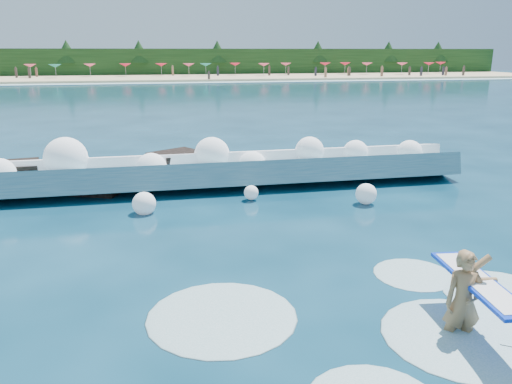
# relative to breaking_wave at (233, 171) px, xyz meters

# --- Properties ---
(ground) EXTENTS (200.00, 200.00, 0.00)m
(ground) POSITION_rel_breaking_wave_xyz_m (-1.78, -7.31, -0.49)
(ground) COLOR #07293C
(ground) RESTS_ON ground
(beach) EXTENTS (140.00, 20.00, 0.40)m
(beach) POSITION_rel_breaking_wave_xyz_m (-1.78, 70.69, -0.29)
(beach) COLOR tan
(beach) RESTS_ON ground
(wet_band) EXTENTS (140.00, 5.00, 0.08)m
(wet_band) POSITION_rel_breaking_wave_xyz_m (-1.78, 59.69, -0.45)
(wet_band) COLOR silver
(wet_band) RESTS_ON ground
(treeline) EXTENTS (140.00, 4.00, 5.00)m
(treeline) POSITION_rel_breaking_wave_xyz_m (-1.78, 80.69, 2.01)
(treeline) COLOR black
(treeline) RESTS_ON ground
(breaking_wave) EXTENTS (16.22, 2.61, 1.40)m
(breaking_wave) POSITION_rel_breaking_wave_xyz_m (0.00, 0.00, 0.00)
(breaking_wave) COLOR teal
(breaking_wave) RESTS_ON ground
(rock_cluster) EXTENTS (7.95, 3.11, 1.21)m
(rock_cluster) POSITION_rel_breaking_wave_xyz_m (-4.97, 0.67, -0.10)
(rock_cluster) COLOR black
(rock_cluster) RESTS_ON ground
(surfer_with_board) EXTENTS (1.06, 2.95, 1.78)m
(surfer_with_board) POSITION_rel_breaking_wave_xyz_m (2.20, -10.40, 0.17)
(surfer_with_board) COLOR #986F47
(surfer_with_board) RESTS_ON ground
(wave_spray) EXTENTS (15.11, 4.57, 1.90)m
(wave_spray) POSITION_rel_breaking_wave_xyz_m (-1.13, -0.10, 0.44)
(wave_spray) COLOR white
(wave_spray) RESTS_ON ground
(surf_foam) EXTENTS (8.73, 5.46, 0.14)m
(surf_foam) POSITION_rel_breaking_wave_xyz_m (1.26, -9.89, -0.49)
(surf_foam) COLOR silver
(surf_foam) RESTS_ON ground
(beach_umbrellas) EXTENTS (112.72, 6.23, 0.50)m
(beach_umbrellas) POSITION_rel_breaking_wave_xyz_m (-1.90, 72.91, 1.76)
(beach_umbrellas) COLOR red
(beach_umbrellas) RESTS_ON ground
(beachgoers) EXTENTS (100.56, 13.89, 1.93)m
(beachgoers) POSITION_rel_breaking_wave_xyz_m (-8.10, 68.43, 0.60)
(beachgoers) COLOR #3F332D
(beachgoers) RESTS_ON ground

